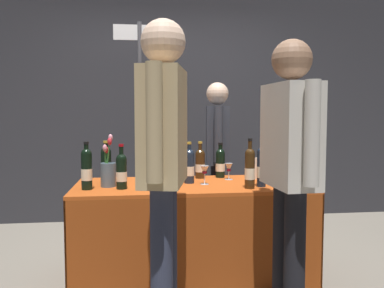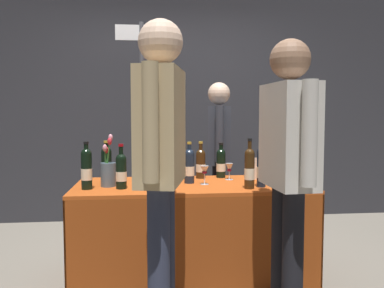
{
  "view_description": "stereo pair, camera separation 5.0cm",
  "coord_description": "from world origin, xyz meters",
  "px_view_note": "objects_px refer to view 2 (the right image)",
  "views": [
    {
      "loc": [
        -0.37,
        -2.97,
        1.25
      ],
      "look_at": [
        0.0,
        0.0,
        1.03
      ],
      "focal_mm": 37.61,
      "sensor_mm": 36.0,
      "label": 1
    },
    {
      "loc": [
        -0.32,
        -2.97,
        1.25
      ],
      "look_at": [
        0.0,
        0.0,
        1.03
      ],
      "focal_mm": 37.61,
      "sensor_mm": 36.0,
      "label": 2
    }
  ],
  "objects_px": {
    "tasting_table": "(192,212)",
    "vendor_presenter": "(219,147)",
    "featured_wine_bottle": "(201,163)",
    "wine_glass_near_vendor": "(205,171)",
    "taster_foreground_right": "(161,148)",
    "display_bottle_0": "(261,167)",
    "booth_signpost": "(142,109)",
    "flower_vase": "(108,171)",
    "wine_glass_mid": "(229,168)"
  },
  "relations": [
    {
      "from": "flower_vase",
      "to": "display_bottle_0",
      "type": "bearing_deg",
      "value": -7.14
    },
    {
      "from": "wine_glass_mid",
      "to": "booth_signpost",
      "type": "xyz_separation_m",
      "value": [
        -0.7,
        0.96,
        0.49
      ]
    },
    {
      "from": "featured_wine_bottle",
      "to": "taster_foreground_right",
      "type": "xyz_separation_m",
      "value": [
        -0.35,
        -1.06,
        0.22
      ]
    },
    {
      "from": "vendor_presenter",
      "to": "taster_foreground_right",
      "type": "xyz_separation_m",
      "value": [
        -0.6,
        -1.64,
        0.14
      ]
    },
    {
      "from": "featured_wine_bottle",
      "to": "vendor_presenter",
      "type": "relative_size",
      "value": 0.19
    },
    {
      "from": "featured_wine_bottle",
      "to": "wine_glass_mid",
      "type": "xyz_separation_m",
      "value": [
        0.22,
        -0.1,
        -0.03
      ]
    },
    {
      "from": "wine_glass_near_vendor",
      "to": "wine_glass_mid",
      "type": "xyz_separation_m",
      "value": [
        0.23,
        0.19,
        -0.01
      ]
    },
    {
      "from": "tasting_table",
      "to": "wine_glass_mid",
      "type": "distance_m",
      "value": 0.47
    },
    {
      "from": "featured_wine_bottle",
      "to": "vendor_presenter",
      "type": "distance_m",
      "value": 0.64
    },
    {
      "from": "vendor_presenter",
      "to": "booth_signpost",
      "type": "relative_size",
      "value": 0.72
    },
    {
      "from": "vendor_presenter",
      "to": "booth_signpost",
      "type": "distance_m",
      "value": 0.87
    },
    {
      "from": "flower_vase",
      "to": "taster_foreground_right",
      "type": "xyz_separation_m",
      "value": [
        0.36,
        -0.76,
        0.23
      ]
    },
    {
      "from": "tasting_table",
      "to": "featured_wine_bottle",
      "type": "xyz_separation_m",
      "value": [
        0.1,
        0.26,
        0.34
      ]
    },
    {
      "from": "featured_wine_bottle",
      "to": "flower_vase",
      "type": "distance_m",
      "value": 0.78
    },
    {
      "from": "display_bottle_0",
      "to": "taster_foreground_right",
      "type": "relative_size",
      "value": 0.2
    },
    {
      "from": "featured_wine_bottle",
      "to": "wine_glass_mid",
      "type": "distance_m",
      "value": 0.24
    },
    {
      "from": "wine_glass_mid",
      "to": "wine_glass_near_vendor",
      "type": "bearing_deg",
      "value": -139.57
    },
    {
      "from": "featured_wine_bottle",
      "to": "taster_foreground_right",
      "type": "height_order",
      "value": "taster_foreground_right"
    },
    {
      "from": "tasting_table",
      "to": "booth_signpost",
      "type": "distance_m",
      "value": 1.42
    },
    {
      "from": "tasting_table",
      "to": "featured_wine_bottle",
      "type": "relative_size",
      "value": 5.76
    },
    {
      "from": "wine_glass_near_vendor",
      "to": "flower_vase",
      "type": "height_order",
      "value": "flower_vase"
    },
    {
      "from": "wine_glass_near_vendor",
      "to": "taster_foreground_right",
      "type": "height_order",
      "value": "taster_foreground_right"
    },
    {
      "from": "featured_wine_bottle",
      "to": "flower_vase",
      "type": "relative_size",
      "value": 0.8
    },
    {
      "from": "tasting_table",
      "to": "wine_glass_near_vendor",
      "type": "xyz_separation_m",
      "value": [
        0.09,
        -0.04,
        0.32
      ]
    },
    {
      "from": "wine_glass_near_vendor",
      "to": "taster_foreground_right",
      "type": "relative_size",
      "value": 0.08
    },
    {
      "from": "display_bottle_0",
      "to": "featured_wine_bottle",
      "type": "bearing_deg",
      "value": 131.05
    },
    {
      "from": "flower_vase",
      "to": "taster_foreground_right",
      "type": "bearing_deg",
      "value": -64.6
    },
    {
      "from": "tasting_table",
      "to": "wine_glass_near_vendor",
      "type": "distance_m",
      "value": 0.33
    },
    {
      "from": "taster_foreground_right",
      "to": "booth_signpost",
      "type": "xyz_separation_m",
      "value": [
        -0.13,
        1.92,
        0.24
      ]
    },
    {
      "from": "tasting_table",
      "to": "vendor_presenter",
      "type": "height_order",
      "value": "vendor_presenter"
    },
    {
      "from": "featured_wine_bottle",
      "to": "taster_foreground_right",
      "type": "bearing_deg",
      "value": -108.38
    },
    {
      "from": "wine_glass_near_vendor",
      "to": "vendor_presenter",
      "type": "bearing_deg",
      "value": 73.54
    },
    {
      "from": "vendor_presenter",
      "to": "wine_glass_near_vendor",
      "type": "bearing_deg",
      "value": -8.09
    },
    {
      "from": "featured_wine_bottle",
      "to": "display_bottle_0",
      "type": "xyz_separation_m",
      "value": [
        0.38,
        -0.44,
        0.02
      ]
    },
    {
      "from": "vendor_presenter",
      "to": "flower_vase",
      "type": "bearing_deg",
      "value": -39.1
    },
    {
      "from": "featured_wine_bottle",
      "to": "booth_signpost",
      "type": "xyz_separation_m",
      "value": [
        -0.49,
        0.86,
        0.45
      ]
    },
    {
      "from": "wine_glass_near_vendor",
      "to": "display_bottle_0",
      "type": "bearing_deg",
      "value": -20.11
    },
    {
      "from": "display_bottle_0",
      "to": "booth_signpost",
      "type": "relative_size",
      "value": 0.16
    },
    {
      "from": "taster_foreground_right",
      "to": "wine_glass_mid",
      "type": "bearing_deg",
      "value": -18.5
    },
    {
      "from": "display_bottle_0",
      "to": "wine_glass_near_vendor",
      "type": "xyz_separation_m",
      "value": [
        -0.39,
        0.14,
        -0.05
      ]
    },
    {
      "from": "tasting_table",
      "to": "flower_vase",
      "type": "height_order",
      "value": "flower_vase"
    },
    {
      "from": "tasting_table",
      "to": "featured_wine_bottle",
      "type": "height_order",
      "value": "featured_wine_bottle"
    },
    {
      "from": "vendor_presenter",
      "to": "booth_signpost",
      "type": "height_order",
      "value": "booth_signpost"
    },
    {
      "from": "tasting_table",
      "to": "vendor_presenter",
      "type": "relative_size",
      "value": 1.12
    },
    {
      "from": "wine_glass_mid",
      "to": "taster_foreground_right",
      "type": "relative_size",
      "value": 0.08
    },
    {
      "from": "flower_vase",
      "to": "taster_foreground_right",
      "type": "relative_size",
      "value": 0.22
    },
    {
      "from": "wine_glass_near_vendor",
      "to": "tasting_table",
      "type": "bearing_deg",
      "value": 156.34
    },
    {
      "from": "wine_glass_mid",
      "to": "vendor_presenter",
      "type": "height_order",
      "value": "vendor_presenter"
    },
    {
      "from": "display_bottle_0",
      "to": "wine_glass_near_vendor",
      "type": "relative_size",
      "value": 2.45
    },
    {
      "from": "tasting_table",
      "to": "display_bottle_0",
      "type": "bearing_deg",
      "value": -20.78
    }
  ]
}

